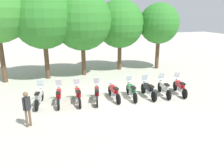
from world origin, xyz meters
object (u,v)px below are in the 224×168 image
Objects in this scene: motorcycle_2 at (78,95)px; motorcycle_3 at (97,94)px; motorcycle_1 at (59,96)px; tree_4 at (159,24)px; person_0 at (27,106)px; motorcycle_5 at (131,90)px; motorcycle_4 at (114,92)px; motorcycle_8 at (180,87)px; tree_2 at (82,21)px; motorcycle_0 at (39,97)px; motorcycle_7 at (164,88)px; tree_3 at (120,24)px; motorcycle_6 at (148,89)px; tree_1 at (43,18)px.

motorcycle_2 is 1.02× the size of motorcycle_3.
tree_4 is at bearing -49.73° from motorcycle_1.
person_0 is 14.81m from tree_4.
motorcycle_5 is 6.46m from person_0.
motorcycle_2 is at bearing 86.15° from motorcycle_4.
motorcycle_8 reaches higher than motorcycle_4.
tree_2 is at bearing 48.07° from motorcycle_8.
motorcycle_3 is 0.98× the size of motorcycle_5.
motorcycle_0 is at bearing 83.74° from motorcycle_2.
motorcycle_4 is 3.38m from motorcycle_7.
tree_3 reaches higher than motorcycle_7.
motorcycle_1 and motorcycle_7 have the same top height.
tree_2 reaches higher than motorcycle_4.
tree_2 is at bearing -16.21° from motorcycle_1.
tree_2 reaches higher than tree_3.
motorcycle_3 is 3.36m from motorcycle_6.
tree_4 is (6.64, 6.51, 3.71)m from motorcycle_4.
motorcycle_4 is at bearing -89.62° from motorcycle_2.
tree_2 is (3.88, 5.79, 4.04)m from motorcycle_0.
tree_3 reaches higher than motorcycle_4.
motorcycle_8 is at bearing -79.38° from tree_3.
motorcycle_6 is at bearing 96.64° from motorcycle_7.
motorcycle_6 is 1.01× the size of motorcycle_7.
motorcycle_0 is 0.30× the size of tree_1.
tree_4 is (2.16, 6.98, 3.70)m from motorcycle_8.
motorcycle_6 is at bearing -104.77° from person_0.
motorcycle_1 is 7.78m from tree_2.
motorcycle_6 is 9.79m from tree_1.
tree_1 is at bearing 43.13° from motorcycle_5.
motorcycle_8 is (4.48, -0.47, 0.01)m from motorcycle_4.
tree_4 is at bearing -16.21° from motorcycle_7.
motorcycle_0 is 0.99× the size of motorcycle_4.
tree_1 is 3.06m from tree_2.
motorcycle_2 is at bearing 85.98° from motorcycle_6.
tree_2 reaches higher than motorcycle_7.
tree_2 is (-5.06, 6.81, 4.04)m from motorcycle_8.
motorcycle_1 is 5.62m from motorcycle_6.
motorcycle_7 is (2.24, -0.20, 0.00)m from motorcycle_5.
motorcycle_6 reaches higher than motorcycle_4.
motorcycle_2 is 0.31× the size of tree_2.
motorcycle_5 is at bearing -101.17° from person_0.
tree_2 is at bearing -178.69° from tree_4.
tree_1 is at bearing 35.92° from motorcycle_3.
motorcycle_3 is at bearing -89.66° from motorcycle_1.
person_0 is at bearing -117.92° from tree_2.
tree_3 is at bearing -22.98° from motorcycle_4.
motorcycle_2 is 1.01× the size of motorcycle_8.
motorcycle_6 is (2.24, -0.29, 0.01)m from motorcycle_4.
tree_2 is at bearing 9.24° from motorcycle_3.
motorcycle_7 is 1.23× the size of person_0.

